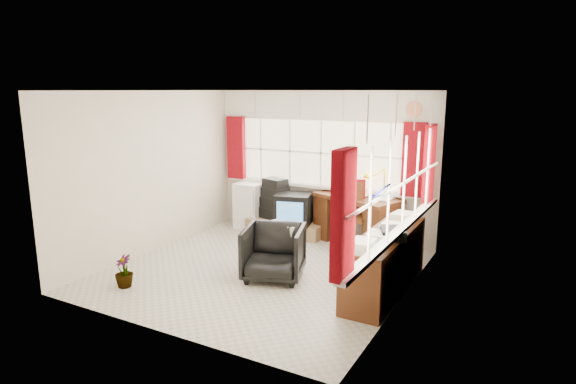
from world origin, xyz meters
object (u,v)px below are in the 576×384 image
Objects in this scene: desk_lamp at (385,177)px; credenza at (386,261)px; desk at (357,217)px; crt_tv at (293,209)px; task_chair at (350,213)px; tv_bench at (286,227)px; mini_fridge at (251,205)px; office_chair at (274,252)px; radiator at (284,251)px.

desk_lamp reaches higher than credenza.
desk reaches higher than credenza.
task_chair is at bearing -4.00° from crt_tv.
tv_bench is 1.67× the size of mini_fridge.
tv_bench is at bearing -176.46° from desk.
desk reaches higher than office_chair.
credenza reaches higher than mini_fridge.
task_chair is 1.67× the size of radiator.
credenza is (1.01, -1.31, -0.20)m from task_chair.
desk is 1.86× the size of mini_fridge.
desk is 2.34× the size of radiator.
task_chair is 1.05m from crt_tv.
task_chair reaches higher than tv_bench.
desk is 1.67m from radiator.
desk_lamp is 0.23× the size of credenza.
radiator is 2.24m from mini_fridge.
crt_tv is at bearing 112.95° from radiator.
desk_lamp is at bearing 48.71° from task_chair.
radiator is at bearing -67.05° from crt_tv.
desk_lamp is 0.56× the size of office_chair.
crt_tv is (-1.05, 0.07, -0.08)m from task_chair.
crt_tv is (-1.07, -0.21, 0.06)m from desk.
desk reaches higher than radiator.
desk_lamp reaches higher than mini_fridge.
radiator is 1.71m from tv_bench.
tv_bench is at bearing 95.58° from office_chair.
tv_bench is 0.83m from mini_fridge.
credenza is 3.44m from mini_fridge.
tv_bench is at bearing 146.30° from credenza.
desk_lamp is at bearing 8.57° from tv_bench.
task_chair is at bearing -131.29° from desk_lamp.
office_chair is at bearing -50.34° from mini_fridge.
crt_tv is at bearing 90.91° from office_chair.
desk reaches higher than mini_fridge.
credenza is at bearing -58.35° from desk.
office_chair is 1.84m from crt_tv.
radiator is 0.80× the size of mini_fridge.
tv_bench is 2.00× the size of crt_tv.
tv_bench is (-1.29, -0.08, -0.33)m from desk.
task_chair reaches higher than crt_tv.
task_chair is 1.60× the size of crt_tv.
desk is 3.46× the size of desk_lamp.
crt_tv is at bearing -12.17° from mini_fridge.
credenza is 2.48m from crt_tv.
office_chair is 0.40× the size of credenza.
crt_tv reaches higher than office_chair.
mini_fridge is (-0.77, 0.08, 0.30)m from tv_bench.
crt_tv is at bearing -165.07° from desk_lamp.
desk is 1.40× the size of task_chair.
desk is 0.32m from task_chair.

